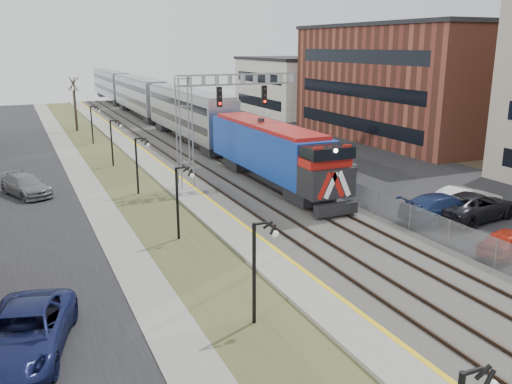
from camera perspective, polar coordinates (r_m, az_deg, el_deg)
street_west at (r=44.92m, az=-23.57°, el=0.90°), size 7.00×120.00×0.04m
sidewalk at (r=45.14m, az=-17.88°, el=1.54°), size 2.00×120.00×0.08m
grass_median at (r=45.53m, az=-14.14°, el=1.92°), size 4.00×120.00×0.06m
platform at (r=46.10m, az=-10.48°, el=2.40°), size 2.00×120.00×0.24m
ballast_bed at (r=47.49m, az=-4.62°, el=2.96°), size 8.00×120.00×0.20m
parking_lot at (r=52.64m, az=7.80°, el=3.99°), size 16.00×120.00×0.04m
platform_edge at (r=46.28m, az=-9.44°, el=2.66°), size 0.24×120.00×0.01m
track_near at (r=46.84m, az=-6.93°, el=2.94°), size 1.58×120.00×0.15m
track_far at (r=47.96m, az=-2.93°, el=3.32°), size 1.58×120.00×0.15m
train at (r=72.94m, az=-10.75°, el=9.27°), size 3.00×85.85×5.33m
signal_gantry at (r=39.15m, az=-5.17°, el=8.48°), size 9.00×1.07×8.15m
lampposts at (r=29.22m, az=-8.42°, el=-1.13°), size 0.14×62.14×4.00m
fence at (r=48.88m, az=0.01°, el=4.20°), size 0.04×120.00×1.60m
buildings_east at (r=57.69m, az=22.22°, el=10.30°), size 16.00×76.00×15.00m
car_lot_a at (r=29.78m, az=25.16°, el=-4.82°), size 4.25×2.49×1.36m
car_lot_b at (r=36.16m, az=21.21°, el=-0.80°), size 4.98×1.98×1.61m
car_lot_c at (r=34.84m, az=21.95°, el=-1.43°), size 6.32×3.69×1.65m
car_lot_d at (r=33.92m, az=19.16°, el=-1.61°), size 5.67×2.41×1.63m
car_lot_e at (r=43.58m, az=8.16°, el=2.67°), size 4.98×3.17×1.58m
car_street_a at (r=20.25m, az=-23.16°, el=-13.59°), size 4.09×6.26×1.60m
car_street_b at (r=40.75m, az=-23.08°, el=0.60°), size 3.74×5.29×1.42m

